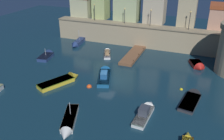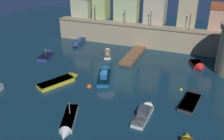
% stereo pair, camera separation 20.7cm
% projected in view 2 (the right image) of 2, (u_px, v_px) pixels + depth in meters
% --- Properties ---
extents(ground_plane, '(99.87, 99.87, 0.00)m').
position_uv_depth(ground_plane, '(106.00, 81.00, 38.36)').
color(ground_plane, '#112D3D').
extents(quay_wall, '(38.06, 2.84, 4.65)m').
position_uv_depth(quay_wall, '(139.00, 35.00, 52.39)').
color(quay_wall, tan).
rests_on(quay_wall, ground).
extents(old_town_backdrop, '(35.88, 5.47, 9.32)m').
position_uv_depth(old_town_backdrop, '(148.00, 6.00, 52.30)').
color(old_town_backdrop, '#B5B68C').
rests_on(old_town_backdrop, ground).
extents(pier_dock, '(2.48, 10.23, 0.70)m').
position_uv_depth(pier_dock, '(133.00, 55.00, 47.64)').
color(pier_dock, brown).
rests_on(pier_dock, ground).
extents(quay_lamp_0, '(0.32, 0.32, 3.66)m').
position_uv_depth(quay_lamp_0, '(95.00, 10.00, 53.88)').
color(quay_lamp_0, black).
rests_on(quay_lamp_0, quay_wall).
extents(quay_lamp_1, '(0.32, 0.32, 3.25)m').
position_uv_depth(quay_lamp_1, '(125.00, 13.00, 51.58)').
color(quay_lamp_1, black).
rests_on(quay_lamp_1, quay_wall).
extents(quay_lamp_2, '(0.32, 0.32, 3.41)m').
position_uv_depth(quay_lamp_2, '(151.00, 15.00, 49.64)').
color(quay_lamp_2, black).
rests_on(quay_lamp_2, quay_wall).
extents(quay_lamp_3, '(0.32, 0.32, 3.66)m').
position_uv_depth(quay_lamp_3, '(190.00, 18.00, 46.96)').
color(quay_lamp_3, black).
rests_on(quay_lamp_3, quay_wall).
extents(moored_boat_1, '(2.80, 6.45, 1.80)m').
position_uv_depth(moored_boat_1, '(192.00, 98.00, 33.23)').
color(moored_boat_1, '#333338').
rests_on(moored_boat_1, ground).
extents(moored_boat_2, '(3.14, 5.37, 1.62)m').
position_uv_depth(moored_boat_2, '(108.00, 53.00, 48.39)').
color(moored_boat_2, white).
rests_on(moored_boat_2, ground).
extents(moored_boat_4, '(4.76, 7.08, 1.80)m').
position_uv_depth(moored_boat_4, '(63.00, 80.00, 37.86)').
color(moored_boat_4, gold).
rests_on(moored_boat_4, ground).
extents(moored_boat_5, '(3.93, 7.10, 2.04)m').
position_uv_depth(moored_boat_5, '(105.00, 74.00, 39.43)').
color(moored_boat_5, '#195689').
rests_on(moored_boat_5, ground).
extents(moored_boat_6, '(3.18, 4.49, 1.76)m').
position_uv_depth(moored_boat_6, '(198.00, 66.00, 42.81)').
color(moored_boat_6, red).
rests_on(moored_boat_6, ground).
extents(moored_boat_7, '(2.23, 6.62, 3.33)m').
position_uv_depth(moored_boat_7, '(78.00, 43.00, 53.94)').
color(moored_boat_7, navy).
rests_on(moored_boat_7, ground).
extents(moored_boat_8, '(3.54, 6.43, 2.60)m').
position_uv_depth(moored_boat_8, '(68.00, 123.00, 28.12)').
color(moored_boat_8, silver).
rests_on(moored_boat_8, ground).
extents(moored_boat_9, '(1.73, 5.96, 1.87)m').
position_uv_depth(moored_boat_9, '(145.00, 111.00, 30.13)').
color(moored_boat_9, white).
rests_on(moored_boat_9, ground).
extents(moored_boat_10, '(2.69, 4.81, 2.56)m').
position_uv_depth(moored_boat_10, '(48.00, 55.00, 47.25)').
color(moored_boat_10, navy).
rests_on(moored_boat_10, ground).
extents(mooring_buoy_0, '(0.48, 0.48, 0.48)m').
position_uv_depth(mooring_buoy_0, '(181.00, 90.00, 35.80)').
color(mooring_buoy_0, yellow).
rests_on(mooring_buoy_0, ground).
extents(mooring_buoy_1, '(0.79, 0.79, 0.79)m').
position_uv_depth(mooring_buoy_1, '(89.00, 87.00, 36.61)').
color(mooring_buoy_1, '#EA4C19').
rests_on(mooring_buoy_1, ground).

